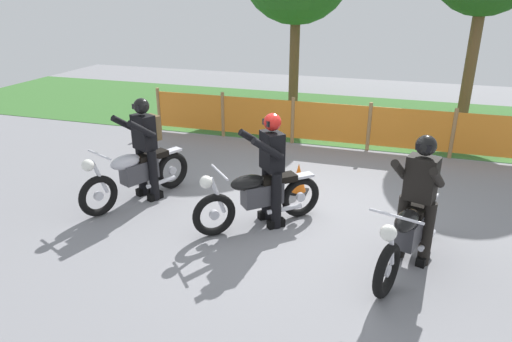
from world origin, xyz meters
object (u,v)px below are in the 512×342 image
motorcycle_lead (409,234)px  rider_trailing (271,166)px  rider_lead (420,193)px  traffic_cone (298,178)px  motorcycle_third (136,174)px  rider_third (145,143)px  motorcycle_trailing (258,197)px

motorcycle_lead → rider_trailing: rider_trailing is taller
rider_lead → traffic_cone: rider_lead is taller
motorcycle_third → traffic_cone: bearing=139.0°
motorcycle_lead → motorcycle_third: motorcycle_lead is taller
motorcycle_third → rider_third: bearing=-179.5°
motorcycle_trailing → motorcycle_third: bearing=-48.2°
rider_trailing → rider_lead: bearing=125.9°
rider_lead → rider_third: size_ratio=1.00×
rider_lead → traffic_cone: bearing=-113.0°
motorcycle_lead → rider_trailing: size_ratio=1.19×
motorcycle_trailing → rider_third: (-2.06, 0.42, 0.48)m
rider_trailing → rider_third: (-2.20, 0.29, 0.03)m
rider_third → rider_trailing: bearing=106.9°
rider_lead → rider_trailing: size_ratio=1.00×
motorcycle_trailing → rider_third: bearing=-54.1°
motorcycle_third → rider_trailing: rider_trailing is taller
motorcycle_trailing → rider_lead: 2.24m
rider_trailing → rider_third: same height
motorcycle_lead → rider_lead: bearing=-179.5°
motorcycle_lead → motorcycle_third: (-4.25, 0.72, -0.00)m
rider_trailing → traffic_cone: rider_trailing is taller
traffic_cone → rider_trailing: bearing=-97.5°
motorcycle_third → rider_lead: 4.37m
rider_trailing → motorcycle_trailing: bearing=0.6°
motorcycle_lead → rider_trailing: bearing=-89.9°
motorcycle_trailing → rider_trailing: 0.49m
rider_third → traffic_cone: 2.62m
motorcycle_lead → rider_third: (-4.15, 0.92, 0.47)m
motorcycle_lead → motorcycle_third: 4.31m
rider_third → motorcycle_third: bearing=0.5°
traffic_cone → motorcycle_lead: bearing=-45.7°
traffic_cone → motorcycle_third: bearing=-155.4°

